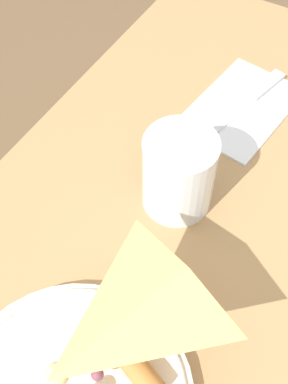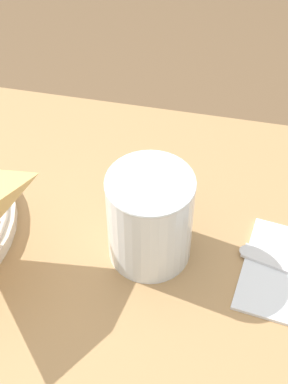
{
  "view_description": "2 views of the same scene",
  "coord_description": "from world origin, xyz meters",
  "px_view_note": "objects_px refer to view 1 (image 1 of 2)",
  "views": [
    {
      "loc": [
        0.21,
        0.04,
        1.2
      ],
      "look_at": [
        -0.07,
        -0.13,
        0.75
      ],
      "focal_mm": 45.0,
      "sensor_mm": 36.0,
      "label": 1
    },
    {
      "loc": [
        -0.18,
        0.27,
        1.2
      ],
      "look_at": [
        -0.1,
        -0.12,
        0.78
      ],
      "focal_mm": 55.0,
      "sensor_mm": 36.0,
      "label": 2
    }
  ],
  "objects_px": {
    "napkin_folded": "(241,108)",
    "butter_knife": "(246,102)",
    "milk_glass": "(179,174)",
    "dining_table": "(202,344)"
  },
  "relations": [
    {
      "from": "napkin_folded",
      "to": "butter_knife",
      "type": "xyz_separation_m",
      "value": [
        -0.01,
        0.0,
        0.0
      ]
    },
    {
      "from": "milk_glass",
      "to": "butter_knife",
      "type": "distance_m",
      "value": 0.2
    },
    {
      "from": "dining_table",
      "to": "napkin_folded",
      "type": "xyz_separation_m",
      "value": [
        -0.3,
        -0.1,
        0.11
      ]
    },
    {
      "from": "dining_table",
      "to": "milk_glass",
      "type": "relative_size",
      "value": 10.88
    },
    {
      "from": "butter_knife",
      "to": "dining_table",
      "type": "bearing_deg",
      "value": 30.85
    },
    {
      "from": "napkin_folded",
      "to": "milk_glass",
      "type": "bearing_deg",
      "value": -2.11
    },
    {
      "from": "dining_table",
      "to": "butter_knife",
      "type": "relative_size",
      "value": 5.94
    },
    {
      "from": "butter_knife",
      "to": "milk_glass",
      "type": "bearing_deg",
      "value": 11.52
    },
    {
      "from": "napkin_folded",
      "to": "butter_knife",
      "type": "bearing_deg",
      "value": 165.78
    },
    {
      "from": "napkin_folded",
      "to": "dining_table",
      "type": "bearing_deg",
      "value": 17.54
    }
  ]
}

